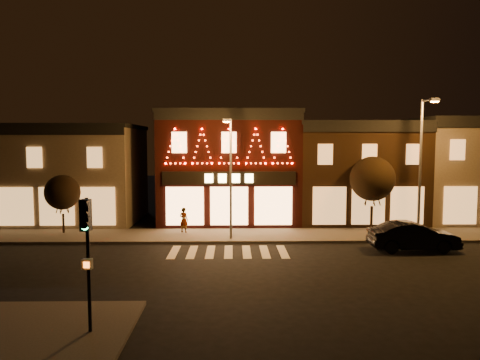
{
  "coord_description": "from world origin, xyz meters",
  "views": [
    {
      "loc": [
        0.21,
        -20.41,
        6.07
      ],
      "look_at": [
        0.64,
        4.0,
        3.98
      ],
      "focal_mm": 33.79,
      "sensor_mm": 36.0,
      "label": 1
    }
  ],
  "objects_px": {
    "traffic_signal_near": "(87,239)",
    "pedestrian": "(184,220)",
    "dark_sedan": "(413,236)",
    "streetlamp_mid": "(230,169)"
  },
  "relations": [
    {
      "from": "traffic_signal_near",
      "to": "dark_sedan",
      "type": "distance_m",
      "value": 18.36
    },
    {
      "from": "pedestrian",
      "to": "dark_sedan",
      "type": "bearing_deg",
      "value": -174.69
    },
    {
      "from": "streetlamp_mid",
      "to": "pedestrian",
      "type": "bearing_deg",
      "value": 135.57
    },
    {
      "from": "traffic_signal_near",
      "to": "pedestrian",
      "type": "height_order",
      "value": "traffic_signal_near"
    },
    {
      "from": "streetlamp_mid",
      "to": "pedestrian",
      "type": "relative_size",
      "value": 4.45
    },
    {
      "from": "dark_sedan",
      "to": "pedestrian",
      "type": "distance_m",
      "value": 14.01
    },
    {
      "from": "traffic_signal_near",
      "to": "pedestrian",
      "type": "xyz_separation_m",
      "value": [
        1.27,
        15.53,
        -2.15
      ]
    },
    {
      "from": "dark_sedan",
      "to": "traffic_signal_near",
      "type": "bearing_deg",
      "value": 127.36
    },
    {
      "from": "traffic_signal_near",
      "to": "streetlamp_mid",
      "type": "distance_m",
      "value": 14.11
    },
    {
      "from": "streetlamp_mid",
      "to": "traffic_signal_near",
      "type": "bearing_deg",
      "value": -116.93
    }
  ]
}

